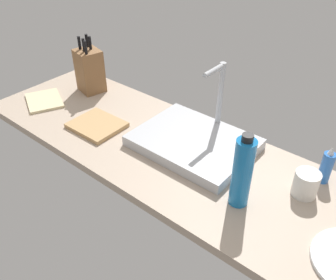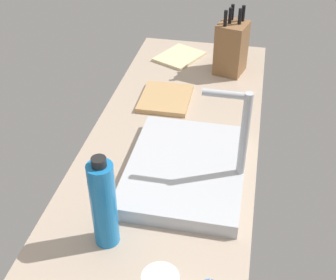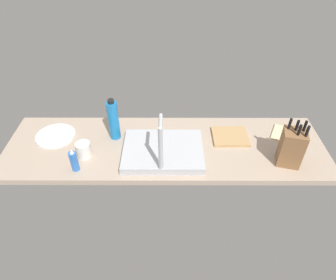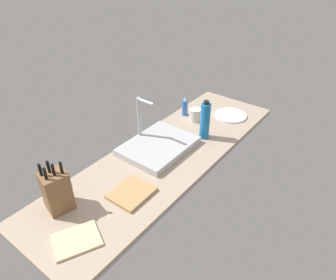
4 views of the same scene
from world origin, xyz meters
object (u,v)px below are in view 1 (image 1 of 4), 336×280
Objects in this scene: knife_block at (90,70)px; coffee_mug at (306,184)px; sink_basin at (194,142)px; soap_bottle at (326,167)px; dish_towel at (44,101)px; water_bottle at (242,172)px; faucet at (219,95)px; cutting_board at (97,125)px.

knife_block is 3.02× the size of coffee_mug.
sink_basin is at bearing -177.60° from coffee_mug.
soap_bottle is 11.16cm from coffee_mug.
dish_towel is at bearing -96.34° from knife_block.
dish_towel is at bearing -168.23° from sink_basin.
water_bottle is 107.05cm from dish_towel.
knife_block reaches higher than soap_bottle.
cutting_board is at bearing -144.74° from faucet.
cutting_board is 1.06× the size of dish_towel.
faucet is at bearing 133.38° from water_bottle.
soap_bottle is 127.36cm from dish_towel.
knife_block is 36.63cm from cutting_board.
soap_bottle reaches higher than sink_basin.
faucet is 53.53cm from cutting_board.
water_bottle is at bearing 0.41° from dish_towel.
faucet is at bearing 163.64° from coffee_mug.
cutting_board is 1.46× the size of soap_bottle.
faucet is at bearing 35.26° from cutting_board.
faucet is 1.53× the size of dish_towel.
cutting_board is at bearing 179.54° from water_bottle.
water_bottle is at bearing -122.23° from soap_bottle.
dish_towel is at bearing -179.59° from water_bottle.
faucet is 47.08cm from coffee_mug.
knife_block is at bearing 69.40° from dish_towel.
soap_bottle is at bearing 76.94° from coffee_mug.
sink_basin is 1.66× the size of knife_block.
dish_towel is (-78.10, -30.68, -17.05)cm from faucet.
water_bottle is (28.27, -29.91, -5.08)cm from faucet.
water_bottle reaches higher than coffee_mug.
faucet reaches higher than sink_basin.
coffee_mug is (112.94, -4.75, -6.30)cm from knife_block.
knife_block reaches higher than coffee_mug.
knife_block is 1.36× the size of dish_towel.
sink_basin is 44.39cm from coffee_mug.
cutting_board is (-41.52, -29.35, -16.75)cm from faucet.
faucet reaches higher than coffee_mug.
water_bottle is 2.95× the size of coffee_mug.
sink_basin reaches higher than dish_towel.
faucet is 47.28cm from soap_bottle.
dish_towel is 122.86cm from coffee_mug.
cutting_board is 70.76cm from water_bottle.
soap_bottle is (46.78, 12.57, 4.20)cm from sink_basin.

